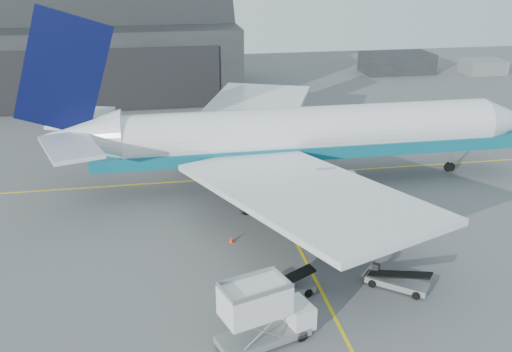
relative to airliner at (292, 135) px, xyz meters
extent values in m
plane|color=#565659|center=(-2.73, -17.74, -5.36)|extent=(200.00, 200.00, 0.00)
cube|color=yellow|center=(-2.73, 2.26, -5.35)|extent=(80.00, 0.25, 0.02)
cube|color=yellow|center=(-2.73, -19.74, -5.35)|extent=(0.25, 40.00, 0.02)
cube|color=black|center=(-24.73, 47.26, 0.64)|extent=(50.00, 28.00, 12.00)
cube|color=black|center=(-24.73, 33.16, -0.36)|extent=(42.00, 0.40, 9.50)
cube|color=black|center=(35.27, 54.26, -5.36)|extent=(14.00, 8.00, 4.00)
cube|color=gray|center=(52.27, 50.26, -5.36)|extent=(8.00, 6.00, 2.80)
cylinder|color=white|center=(2.23, 0.00, 0.31)|extent=(39.24, 5.23, 5.23)
cone|color=white|center=(24.25, 0.00, 0.31)|extent=(4.80, 5.23, 5.23)
cone|color=white|center=(-21.20, 0.00, 0.97)|extent=(7.63, 5.23, 5.23)
cube|color=black|center=(22.94, 0.00, 0.97)|extent=(2.83, 2.40, 0.76)
cube|color=#0D5D71|center=(2.23, 0.00, -1.38)|extent=(45.78, 5.29, 1.31)
cube|color=white|center=(-2.13, -13.08, -0.78)|extent=(20.10, 26.73, 1.59)
cube|color=white|center=(-2.13, 13.08, -0.78)|extent=(20.10, 26.73, 1.59)
cube|color=white|center=(-21.75, -4.90, 1.62)|extent=(6.67, 9.12, 0.38)
cube|color=white|center=(-21.75, 4.90, 1.62)|extent=(6.67, 9.12, 0.38)
cube|color=#070B33|center=(-22.29, 0.00, 7.40)|extent=(10.11, 0.54, 12.56)
cylinder|color=gray|center=(1.14, -8.72, -2.52)|extent=(5.67, 2.94, 2.94)
cylinder|color=gray|center=(1.14, 8.72, -2.52)|extent=(5.67, 2.94, 2.94)
cylinder|color=#A5A5AA|center=(18.58, 0.00, -3.83)|extent=(0.31, 0.31, 3.05)
cylinder|color=black|center=(18.58, 0.00, -4.86)|extent=(1.20, 0.38, 1.20)
cylinder|color=black|center=(0.05, -3.49, -4.76)|extent=(1.42, 0.49, 1.42)
cylinder|color=black|center=(0.05, 3.49, -4.76)|extent=(1.42, 0.49, 1.42)
cube|color=gray|center=(-8.10, -26.25, -4.81)|extent=(6.36, 4.09, 0.49)
cube|color=silver|center=(-5.66, -25.46, -4.02)|extent=(2.20, 2.65, 1.58)
cube|color=black|center=(-4.96, -25.23, -3.78)|extent=(0.66, 1.81, 0.89)
cube|color=silver|center=(-8.66, -26.43, -2.00)|extent=(4.70, 3.63, 1.97)
cylinder|color=black|center=(-5.62, -26.53, -4.96)|extent=(0.84, 0.53, 0.79)
cylinder|color=black|center=(-6.27, -24.56, -4.96)|extent=(0.84, 0.53, 0.79)
cylinder|color=black|center=(-10.58, -25.97, -4.96)|extent=(0.84, 0.53, 0.79)
cube|color=black|center=(-4.75, -6.38, -4.86)|extent=(3.64, 2.05, 0.81)
cube|color=silver|center=(-4.21, -6.39, -4.14)|extent=(1.29, 1.64, 0.81)
cylinder|color=black|center=(-3.51, -7.31, -5.00)|extent=(0.82, 0.33, 0.81)
cylinder|color=black|center=(-3.47, -5.51, -5.00)|extent=(0.82, 0.33, 0.81)
cylinder|color=black|center=(-6.03, -7.26, -5.00)|extent=(0.82, 0.33, 0.81)
cylinder|color=black|center=(-5.99, -5.46, -5.00)|extent=(0.82, 0.33, 0.81)
cube|color=gray|center=(-5.73, -21.43, -4.87)|extent=(4.95, 2.74, 0.48)
cube|color=black|center=(-5.73, -21.43, -4.13)|extent=(5.11, 2.31, 1.36)
cube|color=black|center=(-7.74, -21.35, -4.34)|extent=(0.63, 0.55, 0.64)
cylinder|color=black|center=(-3.89, -21.71, -5.03)|extent=(0.69, 0.42, 0.64)
cylinder|color=black|center=(-4.27, -20.27, -5.03)|extent=(0.69, 0.42, 0.64)
cylinder|color=black|center=(-7.19, -22.58, -5.03)|extent=(0.69, 0.42, 0.64)
cylinder|color=black|center=(-7.58, -21.14, -5.03)|extent=(0.69, 0.42, 0.64)
cube|color=gray|center=(2.91, -21.81, -4.89)|extent=(4.47, 4.04, 0.46)
cube|color=black|center=(2.91, -21.81, -4.18)|extent=(4.37, 3.83, 1.31)
cube|color=black|center=(1.84, -20.21, -4.38)|extent=(0.66, 0.64, 0.62)
cylinder|color=black|center=(3.73, -23.40, -5.05)|extent=(0.64, 0.59, 0.62)
cylinder|color=black|center=(4.64, -22.29, -5.05)|extent=(0.64, 0.59, 0.62)
cylinder|color=black|center=(1.19, -21.33, -5.05)|extent=(0.64, 0.59, 0.62)
cylinder|color=black|center=(2.09, -20.22, -5.05)|extent=(0.64, 0.59, 0.62)
cube|color=#FF3208|center=(-8.26, -12.53, -5.34)|extent=(0.40, 0.40, 0.03)
cone|color=#FF3208|center=(-8.26, -12.53, -5.07)|extent=(0.40, 0.40, 0.58)
camera|label=1|loc=(-13.88, -55.82, 18.14)|focal=40.00mm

